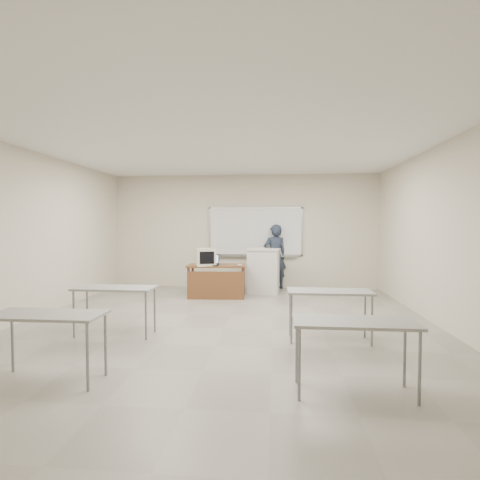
# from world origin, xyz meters

# --- Properties ---
(floor) EXTENTS (7.00, 8.00, 0.01)m
(floor) POSITION_xyz_m (0.00, 0.00, -0.01)
(floor) COLOR gray
(floor) RESTS_ON ground
(whiteboard) EXTENTS (2.48, 0.10, 1.31)m
(whiteboard) POSITION_xyz_m (0.30, 3.97, 1.48)
(whiteboard) COLOR white
(whiteboard) RESTS_ON floor
(student_desks) EXTENTS (4.40, 2.20, 0.73)m
(student_desks) POSITION_xyz_m (-0.00, -1.35, 0.67)
(student_desks) COLOR gray
(student_desks) RESTS_ON floor
(instructor_desk) EXTENTS (1.34, 0.67, 0.75)m
(instructor_desk) POSITION_xyz_m (-0.52, 2.49, 0.53)
(instructor_desk) COLOR brown
(instructor_desk) RESTS_ON floor
(podium) EXTENTS (0.78, 0.57, 1.09)m
(podium) POSITION_xyz_m (0.54, 3.20, 0.55)
(podium) COLOR silver
(podium) RESTS_ON floor
(crt_monitor) EXTENTS (0.43, 0.47, 0.40)m
(crt_monitor) POSITION_xyz_m (-0.77, 2.48, 0.94)
(crt_monitor) COLOR beige
(crt_monitor) RESTS_ON instructor_desk
(laptop) EXTENTS (0.33, 0.31, 0.25)m
(laptop) POSITION_xyz_m (-0.62, 2.48, 0.81)
(laptop) COLOR black
(laptop) RESTS_ON instructor_desk
(mouse) EXTENTS (0.12, 0.10, 0.04)m
(mouse) POSITION_xyz_m (0.03, 2.40, 0.77)
(mouse) COLOR #B7BBC0
(mouse) RESTS_ON instructor_desk
(keyboard) EXTENTS (0.41, 0.16, 0.02)m
(keyboard) POSITION_xyz_m (0.39, 3.16, 1.10)
(keyboard) COLOR beige
(keyboard) RESTS_ON podium
(presenter) EXTENTS (0.70, 0.55, 1.69)m
(presenter) POSITION_xyz_m (0.82, 3.88, 0.84)
(presenter) COLOR black
(presenter) RESTS_ON floor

